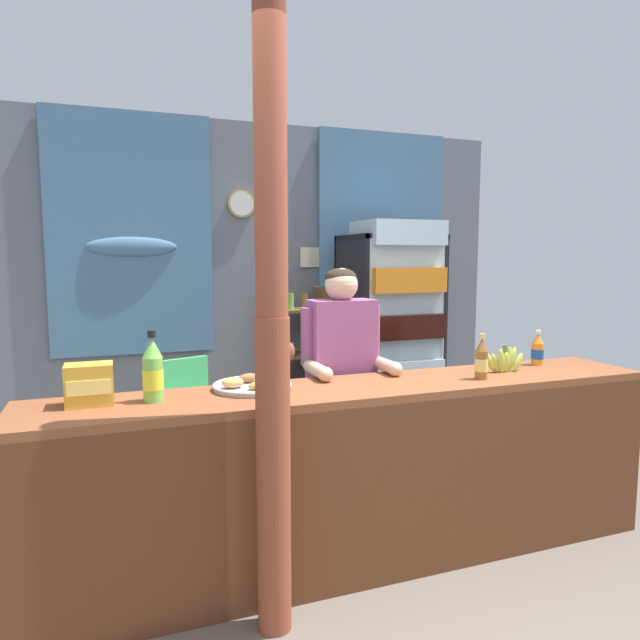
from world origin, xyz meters
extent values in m
plane|color=#665B51|center=(0.00, 1.10, 0.00)|extent=(7.13, 7.13, 0.00)
cube|color=slate|center=(0.00, 2.80, 1.37)|extent=(4.78, 0.12, 2.74)
cube|color=teal|center=(-0.98, 2.71, 1.76)|extent=(1.29, 0.04, 1.95)
ellipsoid|color=teal|center=(-0.98, 2.69, 1.66)|extent=(0.71, 0.10, 0.16)
cube|color=teal|center=(1.28, 2.71, 1.76)|extent=(1.27, 0.04, 1.95)
ellipsoid|color=teal|center=(1.28, 2.69, 1.66)|extent=(0.70, 0.10, 0.16)
cylinder|color=tan|center=(-0.07, 2.72, 2.04)|extent=(0.24, 0.03, 0.24)
cylinder|color=white|center=(-0.07, 2.71, 2.04)|extent=(0.20, 0.01, 0.20)
cube|color=beige|center=(0.59, 2.72, 1.58)|extent=(0.24, 0.02, 0.18)
cube|color=brown|center=(0.03, 0.41, 0.92)|extent=(3.26, 0.52, 0.04)
cube|color=brown|center=(0.03, 0.17, 0.45)|extent=(3.26, 0.04, 0.90)
cube|color=brown|center=(-1.56, 0.41, 0.45)|extent=(0.08, 0.47, 0.90)
cube|color=brown|center=(1.62, 0.41, 0.45)|extent=(0.08, 0.47, 0.90)
cylinder|color=brown|center=(-0.55, 0.04, 0.67)|extent=(0.14, 0.14, 1.34)
cylinder|color=brown|center=(-0.55, 0.04, 2.01)|extent=(0.13, 0.13, 1.34)
ellipsoid|color=brown|center=(-0.48, 0.04, 1.20)|extent=(0.06, 0.05, 0.08)
cube|color=black|center=(1.10, 2.50, 0.88)|extent=(0.76, 0.04, 1.77)
cube|color=black|center=(0.74, 2.20, 0.88)|extent=(0.04, 0.65, 1.77)
cube|color=black|center=(1.46, 2.20, 0.88)|extent=(0.04, 0.65, 1.77)
cube|color=black|center=(1.10, 2.20, 1.75)|extent=(0.76, 0.65, 0.04)
cube|color=black|center=(1.10, 2.20, 0.04)|extent=(0.76, 0.65, 0.08)
cube|color=silver|center=(1.10, 1.89, 0.93)|extent=(0.70, 0.02, 1.61)
cylinder|color=#B7B7BC|center=(1.42, 1.86, 0.88)|extent=(0.02, 0.02, 0.40)
cube|color=silver|center=(1.10, 2.20, 0.53)|extent=(0.68, 0.57, 0.02)
cube|color=silver|center=(1.10, 2.07, 0.64)|extent=(0.64, 0.53, 0.20)
cube|color=silver|center=(1.10, 2.20, 0.91)|extent=(0.68, 0.57, 0.02)
cube|color=black|center=(1.10, 2.07, 1.02)|extent=(0.64, 0.53, 0.20)
cube|color=silver|center=(1.10, 2.20, 1.29)|extent=(0.68, 0.57, 0.02)
cube|color=orange|center=(1.10, 2.07, 1.40)|extent=(0.64, 0.53, 0.20)
cube|color=silver|center=(1.10, 2.20, 1.67)|extent=(0.68, 0.57, 0.02)
cube|color=silver|center=(1.10, 2.07, 1.78)|extent=(0.64, 0.53, 0.20)
cube|color=brown|center=(0.14, 2.50, 0.66)|extent=(0.04, 0.28, 1.32)
cube|color=brown|center=(0.58, 2.50, 0.66)|extent=(0.04, 0.28, 1.32)
cube|color=brown|center=(0.36, 2.50, 1.12)|extent=(0.44, 0.28, 0.02)
cylinder|color=#75C64C|center=(0.30, 2.50, 1.20)|extent=(0.07, 0.07, 0.13)
cylinder|color=brown|center=(0.43, 2.50, 1.20)|extent=(0.05, 0.05, 0.13)
cube|color=brown|center=(0.36, 2.50, 0.73)|extent=(0.44, 0.28, 0.02)
cylinder|color=silver|center=(0.30, 2.50, 0.79)|extent=(0.07, 0.07, 0.10)
cylinder|color=orange|center=(0.43, 2.50, 0.80)|extent=(0.06, 0.06, 0.12)
cube|color=brown|center=(0.36, 2.50, 0.33)|extent=(0.44, 0.28, 0.02)
cylinder|color=#75C64C|center=(0.30, 2.50, 0.40)|extent=(0.07, 0.07, 0.12)
cylinder|color=brown|center=(0.43, 2.50, 0.42)|extent=(0.05, 0.05, 0.15)
cube|color=#4CC675|center=(-0.64, 1.74, 0.44)|extent=(0.56, 0.56, 0.04)
cube|color=#4CC675|center=(-0.71, 1.93, 0.66)|extent=(0.41, 0.17, 0.40)
cylinder|color=#4CC675|center=(-0.76, 1.50, 0.22)|extent=(0.04, 0.04, 0.44)
cylinder|color=#4CC675|center=(-0.40, 1.62, 0.22)|extent=(0.04, 0.04, 0.44)
cylinder|color=#4CC675|center=(-0.88, 1.86, 0.22)|extent=(0.04, 0.04, 0.44)
cylinder|color=#4CC675|center=(-0.52, 1.98, 0.22)|extent=(0.04, 0.04, 0.44)
cube|color=#4CC675|center=(-0.83, 1.67, 0.56)|extent=(0.17, 0.39, 0.03)
cube|color=#4CC675|center=(-0.45, 1.80, 0.56)|extent=(0.17, 0.39, 0.03)
cylinder|color=#28282D|center=(0.00, 0.82, 0.40)|extent=(0.11, 0.11, 0.81)
cylinder|color=#28282D|center=(0.16, 0.82, 0.40)|extent=(0.11, 0.11, 0.81)
cube|color=#934C7F|center=(0.08, 0.82, 1.07)|extent=(0.37, 0.20, 0.53)
sphere|color=#DBB28E|center=(0.08, 0.82, 1.43)|extent=(0.19, 0.19, 0.19)
ellipsoid|color=#2D2319|center=(0.08, 0.83, 1.47)|extent=(0.18, 0.18, 0.10)
cylinder|color=#934C7F|center=(-0.12, 0.82, 1.14)|extent=(0.08, 0.08, 0.32)
cylinder|color=#DBB28E|center=(-0.12, 0.67, 0.98)|extent=(0.07, 0.26, 0.07)
sphere|color=#DBB28E|center=(-0.12, 0.54, 0.98)|extent=(0.08, 0.08, 0.08)
cylinder|color=#934C7F|center=(0.28, 0.82, 1.14)|extent=(0.08, 0.08, 0.32)
cylinder|color=#DBB28E|center=(0.28, 0.67, 0.98)|extent=(0.07, 0.26, 0.07)
sphere|color=#DBB28E|center=(0.28, 0.54, 0.98)|extent=(0.08, 0.08, 0.08)
cylinder|color=#75C64C|center=(-0.99, 0.45, 1.04)|extent=(0.09, 0.09, 0.20)
cone|color=#75C64C|center=(-0.99, 0.45, 1.18)|extent=(0.09, 0.09, 0.09)
cylinder|color=black|center=(-0.99, 0.45, 1.24)|extent=(0.04, 0.04, 0.03)
cylinder|color=yellow|center=(-0.99, 0.45, 1.04)|extent=(0.09, 0.09, 0.09)
cylinder|color=orange|center=(1.24, 0.54, 1.00)|extent=(0.07, 0.07, 0.13)
cone|color=orange|center=(1.24, 0.54, 1.10)|extent=(0.07, 0.07, 0.06)
cylinder|color=white|center=(1.24, 0.54, 1.14)|extent=(0.03, 0.03, 0.02)
cylinder|color=#194C99|center=(1.24, 0.54, 1.00)|extent=(0.07, 0.07, 0.06)
cylinder|color=brown|center=(0.68, 0.32, 1.01)|extent=(0.07, 0.07, 0.15)
cone|color=brown|center=(0.68, 0.32, 1.12)|extent=(0.07, 0.07, 0.07)
cylinder|color=#E5CC4C|center=(0.68, 0.32, 1.17)|extent=(0.03, 0.03, 0.02)
cylinder|color=#E5D166|center=(0.68, 0.32, 1.01)|extent=(0.07, 0.07, 0.07)
cube|color=gold|center=(-1.26, 0.48, 1.03)|extent=(0.20, 0.14, 0.18)
cube|color=#FFE26D|center=(-1.26, 0.41, 1.03)|extent=(0.18, 0.00, 0.06)
cylinder|color=#BCBCC1|center=(-0.52, 0.52, 0.94)|extent=(0.38, 0.38, 0.02)
torus|color=#BCBCC1|center=(-0.52, 0.52, 0.96)|extent=(0.39, 0.39, 0.02)
ellipsoid|color=#B2753D|center=(-0.47, 0.51, 0.98)|extent=(0.10, 0.07, 0.05)
ellipsoid|color=#A36638|center=(-0.51, 0.60, 0.98)|extent=(0.11, 0.06, 0.05)
ellipsoid|color=tan|center=(-0.62, 0.51, 0.98)|extent=(0.11, 0.08, 0.05)
ellipsoid|color=#C68947|center=(-0.51, 0.44, 0.97)|extent=(0.09, 0.06, 0.04)
ellipsoid|color=#B7C647|center=(0.83, 0.45, 1.00)|extent=(0.11, 0.04, 0.14)
ellipsoid|color=#B7C647|center=(0.86, 0.44, 0.99)|extent=(0.07, 0.03, 0.12)
ellipsoid|color=#B7C647|center=(0.89, 0.42, 1.00)|extent=(0.06, 0.04, 0.15)
ellipsoid|color=#B7C647|center=(0.92, 0.42, 0.99)|extent=(0.05, 0.04, 0.12)
ellipsoid|color=#B7C647|center=(0.95, 0.44, 1.00)|extent=(0.06, 0.04, 0.15)
ellipsoid|color=#B7C647|center=(0.97, 0.44, 1.00)|extent=(0.09, 0.04, 0.15)
ellipsoid|color=#B7C647|center=(1.00, 0.42, 0.99)|extent=(0.09, 0.04, 0.12)
cylinder|color=olive|center=(0.92, 0.43, 1.07)|extent=(0.02, 0.02, 0.05)
camera|label=1|loc=(-1.15, -2.15, 1.59)|focal=31.68mm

